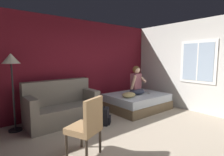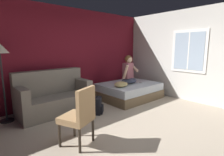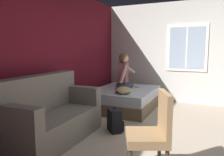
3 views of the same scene
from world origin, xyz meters
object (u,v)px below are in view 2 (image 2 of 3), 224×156
couch (54,97)px  side_chair (80,114)px  bed (129,91)px  cell_phone (141,83)px  person_seated (129,72)px  floor_lamp (0,56)px  backpack (98,106)px  throw_pillow (121,84)px

couch → side_chair: couch is taller
bed → couch: (-2.29, 0.38, 0.16)m
couch → cell_phone: (2.62, -0.57, 0.09)m
person_seated → floor_lamp: 3.40m
couch → backpack: 1.11m
bed → throw_pillow: 0.63m
throw_pillow → floor_lamp: 3.01m
throw_pillow → cell_phone: (0.85, -0.02, -0.07)m
throw_pillow → cell_phone: size_ratio=3.33×
side_chair → floor_lamp: floor_lamp is taller
couch → throw_pillow: couch is taller
couch → side_chair: (-0.29, -1.72, 0.14)m
bed → floor_lamp: bearing=171.0°
person_seated → throw_pillow: size_ratio=1.82×
person_seated → cell_phone: (0.33, -0.22, -0.35)m
bed → backpack: bearing=-165.2°
cell_phone → floor_lamp: (-3.64, 0.72, 0.94)m
couch → cell_phone: bearing=-12.3°
bed → person_seated: person_seated is taller
floor_lamp → couch: bearing=-8.1°
side_chair → cell_phone: size_ratio=6.81×
person_seated → throw_pillow: bearing=-158.8°
cell_phone → floor_lamp: size_ratio=0.08×
backpack → cell_phone: (1.87, 0.21, 0.29)m
backpack → person_seated: bearing=15.9°
side_chair → person_seated: 2.94m
cell_phone → couch: bearing=17.4°
couch → cell_phone: size_ratio=11.91×
person_seated → cell_phone: size_ratio=6.08×
bed → side_chair: 2.92m
floor_lamp → cell_phone: bearing=-11.1°
couch → throw_pillow: (1.78, -0.55, 0.16)m
backpack → cell_phone: bearing=6.6°
person_seated → bed: bearing=-94.4°
side_chair → backpack: bearing=41.8°
cell_phone → person_seated: bearing=-4.2°
person_seated → backpack: 1.72m
backpack → couch: bearing=133.9°
throw_pillow → floor_lamp: floor_lamp is taller
bed → floor_lamp: (-3.31, 0.53, 1.19)m
bed → person_seated: bearing=85.6°
side_chair → person_seated: size_ratio=1.12×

